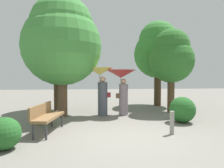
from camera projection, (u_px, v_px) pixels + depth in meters
name	position (u px, v px, depth m)	size (l,w,h in m)	color
ground_plane	(125.00, 137.00, 5.34)	(40.00, 40.00, 0.00)	slate
person_left	(101.00, 82.00, 8.23)	(1.10, 1.10, 2.00)	#474C56
person_right	(122.00, 81.00, 8.34)	(1.26, 1.26, 1.91)	gray
park_bench	(46.00, 115.00, 5.76)	(0.72, 1.56, 0.83)	#38383D
tree_near_left	(62.00, 40.00, 7.97)	(3.17, 3.17, 4.88)	brown
tree_near_right	(171.00, 56.00, 8.97)	(2.02, 2.02, 3.79)	#4C3823
tree_mid_left	(57.00, 56.00, 9.56)	(1.99, 1.99, 3.89)	#42301E
tree_mid_right	(158.00, 50.00, 11.00)	(2.65, 2.65, 4.70)	#42301E
bush_path_left	(43.00, 115.00, 6.80)	(0.64, 0.64, 0.64)	#387F33
bush_path_right	(182.00, 110.00, 7.02)	(0.92, 0.92, 0.92)	#235B23
bush_behind_bench	(4.00, 134.00, 4.40)	(0.73, 0.73, 0.73)	#235B23
path_marker_post	(172.00, 123.00, 5.58)	(0.12, 0.12, 0.66)	gray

